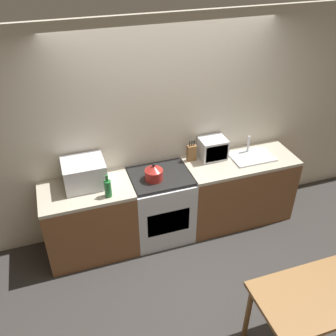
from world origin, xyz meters
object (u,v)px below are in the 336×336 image
object	(u,v)px
kettle	(154,173)
dining_table	(312,303)
microwave	(84,173)
stove_range	(161,206)
bottle	(108,188)
toaster_oven	(213,149)

from	to	relation	value
kettle	dining_table	bearing A→B (deg)	-64.64
microwave	dining_table	xyz separation A→B (m)	(1.61, -1.96, -0.42)
stove_range	bottle	bearing A→B (deg)	-163.19
microwave	bottle	distance (m)	0.35
microwave	kettle	bearing A→B (deg)	-11.01
dining_table	toaster_oven	bearing A→B (deg)	91.22
kettle	bottle	xyz separation A→B (m)	(-0.55, -0.14, 0.01)
kettle	bottle	distance (m)	0.57
bottle	dining_table	xyz separation A→B (m)	(1.41, -1.67, -0.37)
stove_range	toaster_oven	xyz separation A→B (m)	(0.72, 0.16, 0.58)
kettle	stove_range	bearing A→B (deg)	29.74
stove_range	bottle	world-z (taller)	bottle
stove_range	bottle	size ratio (longest dim) A/B	3.34
microwave	toaster_oven	bearing A→B (deg)	2.41
kettle	microwave	bearing A→B (deg)	168.99
bottle	dining_table	bearing A→B (deg)	-49.91
bottle	toaster_oven	distance (m)	1.41
stove_range	dining_table	xyz separation A→B (m)	(0.77, -1.86, 0.18)
bottle	microwave	bearing A→B (deg)	125.14
bottle	dining_table	distance (m)	2.21
stove_range	microwave	xyz separation A→B (m)	(-0.84, 0.09, 0.60)
stove_range	microwave	distance (m)	1.04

